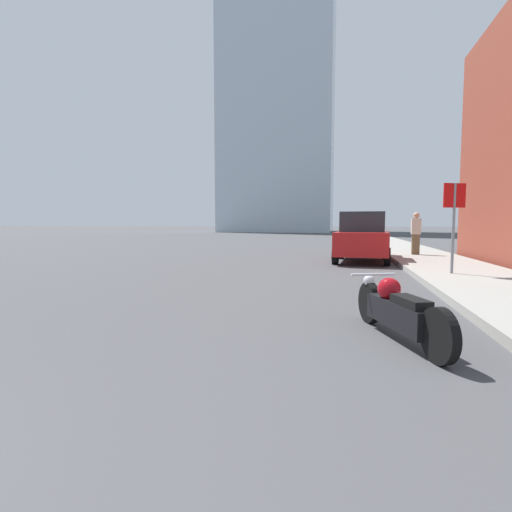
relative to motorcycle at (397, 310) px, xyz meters
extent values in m
cube|color=gray|center=(2.52, 35.03, -0.28)|extent=(2.74, 240.00, 0.15)
cube|color=silver|center=(-11.49, 65.18, 30.01)|extent=(18.09, 18.09, 60.73)
cylinder|color=black|center=(-0.27, 0.76, -0.07)|extent=(0.29, 0.57, 0.57)
cylinder|color=black|center=(0.29, -0.82, -0.07)|extent=(0.29, 0.57, 0.57)
cube|color=black|center=(0.01, -0.03, -0.04)|extent=(0.66, 1.28, 0.31)
sphere|color=#9E0C14|center=(-0.07, 0.21, 0.22)|extent=(0.29, 0.29, 0.29)
cube|color=black|center=(0.10, -0.29, 0.16)|extent=(0.40, 0.62, 0.10)
sphere|color=silver|center=(-0.28, 0.78, 0.24)|extent=(0.16, 0.16, 0.16)
cylinder|color=silver|center=(-0.24, 0.67, 0.34)|extent=(0.60, 0.24, 0.04)
cube|color=red|center=(0.06, 10.00, 0.35)|extent=(2.07, 3.95, 0.80)
cube|color=#23282D|center=(0.06, 10.00, 1.10)|extent=(1.65, 1.95, 0.71)
cylinder|color=black|center=(-0.69, 11.25, -0.05)|extent=(0.25, 0.62, 0.60)
cylinder|color=black|center=(0.99, 11.12, -0.05)|extent=(0.25, 0.62, 0.60)
cylinder|color=black|center=(-0.87, 8.89, -0.05)|extent=(0.25, 0.62, 0.60)
cylinder|color=black|center=(0.81, 8.75, -0.05)|extent=(0.25, 0.62, 0.60)
cube|color=#BCBCC1|center=(0.15, 22.80, 0.35)|extent=(2.03, 4.09, 0.73)
cube|color=#23282D|center=(0.15, 22.80, 1.07)|extent=(1.61, 2.02, 0.71)
cylinder|color=black|center=(-0.76, 23.96, -0.01)|extent=(0.26, 0.70, 0.69)
cylinder|color=black|center=(0.87, 24.09, -0.01)|extent=(0.26, 0.70, 0.69)
cylinder|color=black|center=(-0.56, 21.51, -0.01)|extent=(0.26, 0.70, 0.69)
cylinder|color=black|center=(1.06, 21.64, -0.01)|extent=(0.26, 0.70, 0.69)
cube|color=#1E6B33|center=(0.05, 34.97, 0.32)|extent=(2.08, 4.21, 0.73)
cube|color=#23282D|center=(0.05, 34.97, 1.01)|extent=(1.69, 2.06, 0.66)
cylinder|color=black|center=(-0.90, 36.20, -0.04)|extent=(0.23, 0.63, 0.62)
cylinder|color=black|center=(0.87, 36.29, -0.04)|extent=(0.23, 0.63, 0.62)
cylinder|color=black|center=(-0.77, 33.65, -0.04)|extent=(0.23, 0.63, 0.62)
cylinder|color=black|center=(1.01, 33.74, -0.04)|extent=(0.23, 0.63, 0.62)
cube|color=silver|center=(0.02, 45.74, 0.38)|extent=(1.81, 4.00, 0.79)
cube|color=#23282D|center=(0.02, 45.74, 1.06)|extent=(1.51, 1.93, 0.56)
cylinder|color=black|center=(-0.79, 46.98, -0.02)|extent=(0.21, 0.68, 0.68)
cylinder|color=black|center=(0.87, 46.96, -0.02)|extent=(0.21, 0.68, 0.68)
cylinder|color=black|center=(-0.83, 44.52, -0.02)|extent=(0.21, 0.68, 0.68)
cylinder|color=black|center=(0.83, 44.49, -0.02)|extent=(0.21, 0.68, 0.68)
cylinder|color=slate|center=(2.04, 5.77, 0.91)|extent=(0.07, 0.07, 2.24)
cube|color=red|center=(2.04, 5.77, 1.73)|extent=(0.57, 0.26, 0.60)
cube|color=brown|center=(2.24, 12.08, 0.20)|extent=(0.29, 0.20, 0.81)
cube|color=beige|center=(2.24, 12.08, 0.93)|extent=(0.36, 0.20, 0.65)
sphere|color=tan|center=(2.24, 12.08, 1.37)|extent=(0.24, 0.24, 0.24)
camera|label=1|loc=(-0.67, -4.98, 1.04)|focal=28.00mm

